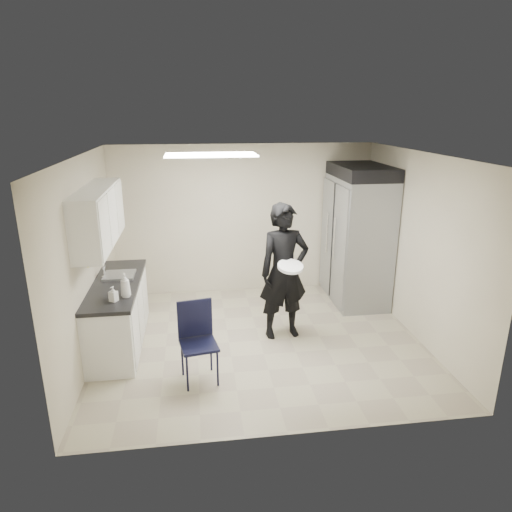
{
  "coord_description": "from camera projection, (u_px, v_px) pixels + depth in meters",
  "views": [
    {
      "loc": [
        -0.84,
        -5.76,
        3.14
      ],
      "look_at": [
        -0.03,
        0.2,
        1.2
      ],
      "focal_mm": 32.0,
      "sensor_mm": 36.0,
      "label": 1
    }
  ],
  "objects": [
    {
      "name": "sink",
      "position": [
        120.0,
        279.0,
        6.41
      ],
      "size": [
        0.42,
        0.4,
        0.14
      ],
      "primitive_type": "cube",
      "color": "gray",
      "rests_on": "countertop"
    },
    {
      "name": "soap_bottle_a",
      "position": [
        125.0,
        285.0,
        5.64
      ],
      "size": [
        0.14,
        0.14,
        0.31
      ],
      "primitive_type": "imported",
      "rotation": [
        0.0,
        0.0,
        0.21
      ],
      "color": "white",
      "rests_on": "countertop"
    },
    {
      "name": "lower_counter",
      "position": [
        118.0,
        315.0,
        6.31
      ],
      "size": [
        0.6,
        1.9,
        0.86
      ],
      "primitive_type": "cube",
      "color": "silver",
      "rests_on": "floor"
    },
    {
      "name": "soap_bottle_b",
      "position": [
        113.0,
        294.0,
        5.54
      ],
      "size": [
        0.12,
        0.12,
        0.19
      ],
      "primitive_type": "imported",
      "rotation": [
        0.0,
        0.0,
        -0.51
      ],
      "color": "#B7B5C2",
      "rests_on": "countertop"
    },
    {
      "name": "notice_sticker_right",
      "position": [
        92.0,
        262.0,
        6.13
      ],
      "size": [
        0.0,
        0.12,
        0.07
      ],
      "primitive_type": "cube",
      "color": "yellow",
      "rests_on": "left_wall"
    },
    {
      "name": "towel_dispenser",
      "position": [
        110.0,
        213.0,
        7.0
      ],
      "size": [
        0.22,
        0.3,
        0.35
      ],
      "primitive_type": "cube",
      "color": "black",
      "rests_on": "left_wall"
    },
    {
      "name": "floor",
      "position": [
        260.0,
        340.0,
        6.5
      ],
      "size": [
        4.5,
        4.5,
        0.0
      ],
      "primitive_type": "plane",
      "color": "tan",
      "rests_on": "ground"
    },
    {
      "name": "right_wall",
      "position": [
        418.0,
        247.0,
        6.4
      ],
      "size": [
        0.0,
        4.0,
        4.0
      ],
      "primitive_type": "plane",
      "rotation": [
        1.57,
        0.0,
        -1.57
      ],
      "color": "beige",
      "rests_on": "floor"
    },
    {
      "name": "fridge_compressor",
      "position": [
        362.0,
        171.0,
        7.27
      ],
      "size": [
        0.8,
        1.35,
        0.2
      ],
      "primitive_type": "cube",
      "color": "black",
      "rests_on": "commercial_fridge"
    },
    {
      "name": "man_tuxedo",
      "position": [
        284.0,
        272.0,
        6.38
      ],
      "size": [
        0.77,
        0.57,
        1.95
      ],
      "primitive_type": "imported",
      "rotation": [
        0.0,
        0.0,
        0.14
      ],
      "color": "black",
      "rests_on": "floor"
    },
    {
      "name": "ceiling",
      "position": [
        260.0,
        155.0,
        5.71
      ],
      "size": [
        4.5,
        4.5,
        0.0
      ],
      "primitive_type": "plane",
      "rotation": [
        3.14,
        0.0,
        0.0
      ],
      "color": "silver",
      "rests_on": "back_wall"
    },
    {
      "name": "commercial_fridge",
      "position": [
        357.0,
        241.0,
        7.62
      ],
      "size": [
        0.8,
        1.35,
        2.1
      ],
      "primitive_type": "cube",
      "color": "gray",
      "rests_on": "floor"
    },
    {
      "name": "bucket_lid",
      "position": [
        290.0,
        267.0,
        6.11
      ],
      "size": [
        0.39,
        0.39,
        0.04
      ],
      "primitive_type": "cylinder",
      "rotation": [
        0.0,
        0.0,
        0.14
      ],
      "color": "white",
      "rests_on": "man_tuxedo"
    },
    {
      "name": "upper_cabinets",
      "position": [
        98.0,
        217.0,
        5.86
      ],
      "size": [
        0.35,
        1.8,
        0.75
      ],
      "primitive_type": "cube",
      "color": "silver",
      "rests_on": "left_wall"
    },
    {
      "name": "faucet",
      "position": [
        104.0,
        269.0,
        6.34
      ],
      "size": [
        0.02,
        0.02,
        0.24
      ],
      "primitive_type": "cylinder",
      "color": "silver",
      "rests_on": "countertop"
    },
    {
      "name": "back_wall",
      "position": [
        244.0,
        220.0,
        7.99
      ],
      "size": [
        4.5,
        0.0,
        4.5
      ],
      "primitive_type": "plane",
      "rotation": [
        1.57,
        0.0,
        0.0
      ],
      "color": "beige",
      "rests_on": "floor"
    },
    {
      "name": "ceiling_panel",
      "position": [
        211.0,
        155.0,
        6.02
      ],
      "size": [
        1.2,
        0.6,
        0.02
      ],
      "primitive_type": "cube",
      "color": "white",
      "rests_on": "ceiling"
    },
    {
      "name": "folding_chair",
      "position": [
        199.0,
        345.0,
        5.4
      ],
      "size": [
        0.49,
        0.49,
        0.95
      ],
      "primitive_type": "cube",
      "rotation": [
        0.0,
        0.0,
        0.18
      ],
      "color": "black",
      "rests_on": "floor"
    },
    {
      "name": "left_wall",
      "position": [
        86.0,
        261.0,
        5.81
      ],
      "size": [
        0.0,
        4.0,
        4.0
      ],
      "primitive_type": "plane",
      "rotation": [
        1.57,
        0.0,
        1.57
      ],
      "color": "beige",
      "rests_on": "floor"
    },
    {
      "name": "countertop",
      "position": [
        115.0,
        284.0,
        6.17
      ],
      "size": [
        0.64,
        1.95,
        0.05
      ],
      "primitive_type": "cube",
      "color": "black",
      "rests_on": "lower_counter"
    },
    {
      "name": "notice_sticker_left",
      "position": [
        89.0,
        264.0,
        5.93
      ],
      "size": [
        0.0,
        0.12,
        0.07
      ],
      "primitive_type": "cube",
      "color": "yellow",
      "rests_on": "left_wall"
    }
  ]
}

